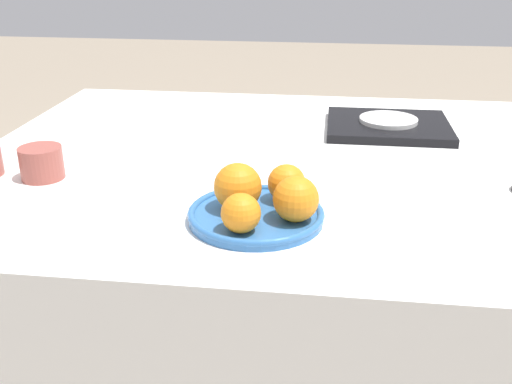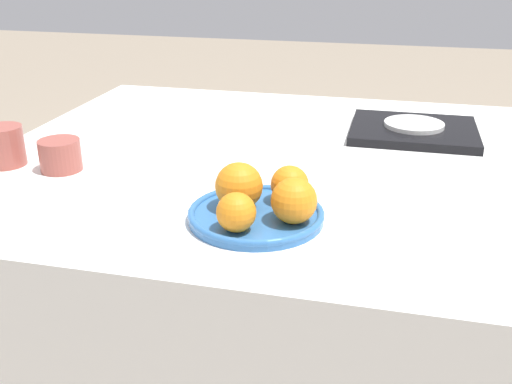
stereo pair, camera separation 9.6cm
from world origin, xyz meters
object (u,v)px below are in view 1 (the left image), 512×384
(fruit_platter, at_px, (256,215))
(cup_0, at_px, (42,163))
(orange_1, at_px, (238,187))
(orange_3, at_px, (241,213))
(orange_2, at_px, (287,183))
(orange_0, at_px, (296,199))
(serving_tray, at_px, (388,126))
(side_plate, at_px, (388,120))

(fruit_platter, relative_size, cup_0, 2.75)
(fruit_platter, relative_size, orange_1, 2.84)
(orange_1, relative_size, orange_3, 1.28)
(orange_1, relative_size, orange_2, 1.22)
(orange_0, bearing_deg, cup_0, 162.92)
(fruit_platter, bearing_deg, serving_tray, 64.87)
(orange_1, distance_m, orange_2, 0.09)
(orange_2, relative_size, orange_3, 1.05)
(fruit_platter, height_order, orange_0, orange_0)
(orange_1, height_order, orange_2, orange_1)
(fruit_platter, distance_m, orange_1, 0.05)
(orange_2, bearing_deg, orange_1, -150.05)
(fruit_platter, bearing_deg, orange_3, -101.53)
(serving_tray, height_order, cup_0, cup_0)
(side_plate, bearing_deg, serving_tray, -90.00)
(orange_0, distance_m, side_plate, 0.58)
(orange_3, bearing_deg, cup_0, 154.04)
(fruit_platter, xyz_separation_m, orange_1, (-0.03, 0.01, 0.04))
(side_plate, relative_size, cup_0, 1.69)
(orange_0, distance_m, serving_tray, 0.58)
(fruit_platter, height_order, cup_0, cup_0)
(fruit_platter, distance_m, orange_0, 0.08)
(fruit_platter, distance_m, orange_3, 0.08)
(fruit_platter, distance_m, side_plate, 0.59)
(orange_3, bearing_deg, orange_0, 32.21)
(orange_0, bearing_deg, side_plate, 71.50)
(side_plate, bearing_deg, orange_3, -113.68)
(cup_0, bearing_deg, orange_2, -9.29)
(orange_0, distance_m, orange_2, 0.08)
(serving_tray, distance_m, side_plate, 0.02)
(orange_2, bearing_deg, fruit_platter, -129.11)
(cup_0, bearing_deg, side_plate, 30.58)
(orange_1, bearing_deg, cup_0, 163.02)
(orange_2, bearing_deg, cup_0, 170.71)
(orange_1, xyz_separation_m, cup_0, (-0.40, 0.12, -0.02))
(fruit_platter, relative_size, orange_3, 3.64)
(orange_3, relative_size, cup_0, 0.75)
(orange_2, bearing_deg, orange_3, -115.34)
(orange_2, distance_m, side_plate, 0.52)
(fruit_platter, distance_m, cup_0, 0.45)
(serving_tray, bearing_deg, orange_1, -118.32)
(orange_3, xyz_separation_m, side_plate, (0.26, 0.60, -0.02))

